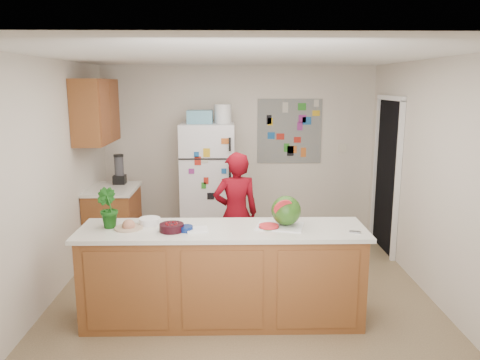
{
  "coord_description": "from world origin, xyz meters",
  "views": [
    {
      "loc": [
        -0.12,
        -4.68,
        2.24
      ],
      "look_at": [
        -0.02,
        0.2,
        1.23
      ],
      "focal_mm": 35.0,
      "sensor_mm": 36.0,
      "label": 1
    }
  ],
  "objects_px": {
    "person": "(236,214)",
    "cherry_bowl": "(172,227)",
    "watermelon": "(286,211)",
    "refrigerator": "(208,183)"
  },
  "relations": [
    {
      "from": "person",
      "to": "cherry_bowl",
      "type": "bearing_deg",
      "value": 52.82
    },
    {
      "from": "person",
      "to": "watermelon",
      "type": "xyz_separation_m",
      "value": [
        0.46,
        -1.07,
        0.33
      ]
    },
    {
      "from": "refrigerator",
      "to": "cherry_bowl",
      "type": "height_order",
      "value": "refrigerator"
    },
    {
      "from": "cherry_bowl",
      "to": "watermelon",
      "type": "bearing_deg",
      "value": 7.4
    },
    {
      "from": "refrigerator",
      "to": "person",
      "type": "height_order",
      "value": "refrigerator"
    },
    {
      "from": "refrigerator",
      "to": "watermelon",
      "type": "distance_m",
      "value": 2.48
    },
    {
      "from": "watermelon",
      "to": "cherry_bowl",
      "type": "height_order",
      "value": "watermelon"
    },
    {
      "from": "refrigerator",
      "to": "cherry_bowl",
      "type": "relative_size",
      "value": 7.63
    },
    {
      "from": "person",
      "to": "watermelon",
      "type": "distance_m",
      "value": 1.22
    },
    {
      "from": "person",
      "to": "refrigerator",
      "type": "bearing_deg",
      "value": -83.75
    }
  ]
}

